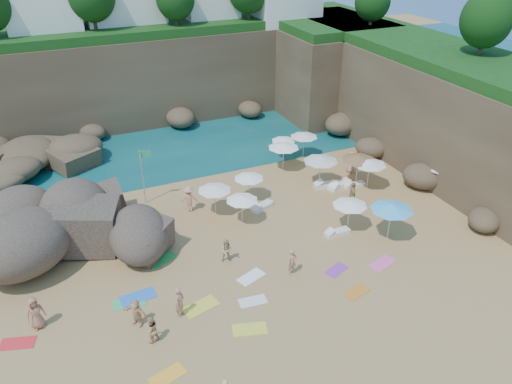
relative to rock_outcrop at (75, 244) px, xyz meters
name	(u,v)px	position (x,y,z in m)	size (l,w,h in m)	color
ground	(246,250)	(9.34, -4.81, 0.00)	(120.00, 120.00, 0.00)	tan
seawater	(139,99)	(9.34, 25.19, 0.00)	(120.00, 120.00, 0.00)	#0C4751
cliff_back	(165,73)	(11.34, 20.19, 4.00)	(44.00, 8.00, 8.00)	brown
cliff_right	(420,103)	(28.34, 3.19, 4.00)	(8.00, 30.00, 8.00)	brown
cliff_corner	(325,69)	(26.34, 15.19, 4.00)	(10.00, 12.00, 8.00)	brown
rock_promontory	(37,172)	(-1.66, 11.19, 0.00)	(12.00, 7.00, 2.00)	brown
clifftop_trees	(207,0)	(14.11, 14.70, 11.26)	(35.60, 23.82, 4.40)	#11380F
rock_outcrop	(75,244)	(0.00, 0.00, 0.00)	(8.48, 6.36, 3.39)	brown
flag_pole	(144,170)	(5.22, 3.14, 2.55)	(0.77, 0.25, 4.00)	silver
parasol_0	(284,139)	(17.10, 5.74, 1.70)	(1.96, 1.96, 1.85)	silver
parasol_1	(249,176)	(11.91, 0.71, 1.80)	(2.08, 2.08, 1.96)	silver
parasol_2	(304,135)	(18.73, 5.34, 1.94)	(2.24, 2.24, 2.12)	silver
parasol_3	(284,146)	(16.14, 3.85, 2.08)	(2.40, 2.40, 2.27)	silver
parasol_4	(321,159)	(17.46, 0.47, 2.19)	(2.52, 2.52, 2.38)	silver
parasol_5	(214,188)	(9.09, -0.14, 1.95)	(2.25, 2.25, 2.12)	silver
parasol_6	(359,157)	(20.09, -0.42, 2.18)	(2.52, 2.52, 2.38)	silver
parasol_7	(370,162)	(20.49, -1.29, 2.09)	(2.41, 2.41, 2.27)	silver
parasol_8	(444,167)	(25.17, -3.67, 1.85)	(2.13, 2.13, 2.01)	silver
parasol_9	(242,198)	(10.33, -1.88, 1.81)	(2.08, 2.08, 1.97)	silver
parasol_10	(392,207)	(17.91, -7.21, 2.27)	(2.61, 2.61, 2.47)	silver
parasol_11	(350,203)	(16.21, -5.31, 1.91)	(2.20, 2.20, 2.08)	silver
lounger_0	(261,208)	(12.14, -0.92, 0.12)	(1.58, 0.53, 0.25)	silver
lounger_1	(340,185)	(18.74, -0.34, 0.16)	(2.03, 0.68, 0.32)	white
lounger_2	(327,185)	(17.90, 0.05, 0.15)	(1.96, 0.65, 0.30)	white
lounger_3	(262,206)	(12.25, -0.82, 0.14)	(1.78, 0.59, 0.28)	silver
lounger_4	(354,185)	(19.74, -0.73, 0.13)	(1.63, 0.54, 0.25)	white
lounger_5	(337,232)	(15.28, -5.60, 0.13)	(1.66, 0.55, 0.26)	white
towel_2	(168,376)	(2.59, -12.06, 0.01)	(1.60, 0.80, 0.03)	#FFAB28
towel_3	(129,303)	(1.99, -6.68, 0.01)	(1.67, 0.83, 0.03)	#35B960
towel_4	(250,329)	(7.00, -10.93, 0.01)	(1.69, 0.85, 0.03)	yellow
towel_5	(253,301)	(7.93, -9.15, 0.01)	(1.46, 0.73, 0.03)	white
towel_6	(337,270)	(13.32, -8.68, 0.01)	(1.45, 0.72, 0.03)	purple
towel_7	(18,343)	(-3.40, -7.35, 0.01)	(1.58, 0.79, 0.03)	red
towel_8	(138,297)	(2.49, -6.42, 0.02)	(1.85, 0.93, 0.03)	blue
towel_9	(382,263)	(16.06, -9.23, 0.01)	(1.66, 0.83, 0.03)	pink
towel_10	(357,292)	(13.29, -10.74, 0.01)	(1.47, 0.74, 0.03)	orange
towel_11	(162,260)	(4.50, -3.77, 0.02)	(1.72, 0.86, 0.03)	green
towel_12	(201,306)	(5.31, -8.44, 0.02)	(1.85, 0.92, 0.03)	yellow
towel_13	(251,277)	(8.63, -7.29, 0.01)	(1.58, 0.79, 0.03)	white
person_stand_0	(180,302)	(4.20, -8.62, 0.86)	(0.63, 0.41, 1.72)	tan
person_stand_1	(151,330)	(2.47, -9.78, 0.74)	(0.72, 0.56, 1.48)	tan
person_stand_2	(189,199)	(7.61, 0.86, 0.93)	(1.20, 0.50, 1.86)	tan
person_stand_3	(353,195)	(17.97, -3.08, 0.94)	(1.10, 0.46, 1.87)	#9E7E4F
person_stand_4	(351,162)	(20.75, 1.33, 0.88)	(0.86, 0.47, 1.76)	tan
person_stand_5	(64,229)	(-0.47, 0.49, 0.90)	(1.67, 0.48, 1.80)	#A47852
person_lie_2	(38,323)	(-2.40, -6.63, 0.24)	(0.87, 1.78, 0.48)	#A66D53
person_lie_3	(138,321)	(2.07, -8.40, 0.20)	(1.40, 1.51, 0.40)	#DFA975
person_lie_4	(292,271)	(10.85, -7.92, 0.19)	(0.57, 1.55, 0.37)	tan
person_lie_5	(227,257)	(7.93, -5.42, 0.28)	(0.73, 1.49, 0.57)	tan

